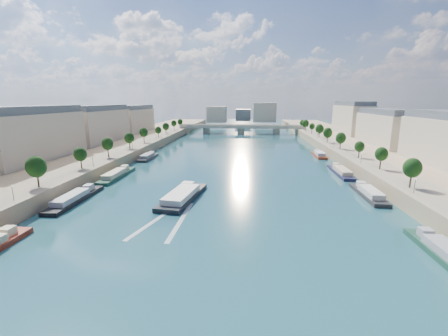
# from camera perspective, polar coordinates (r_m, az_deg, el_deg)

# --- Properties ---
(ground) EXTENTS (700.00, 700.00, 0.00)m
(ground) POSITION_cam_1_polar(r_m,az_deg,el_deg) (141.27, 1.81, 0.50)
(ground) COLOR #0C2B34
(ground) RESTS_ON ground
(quay_left) EXTENTS (44.00, 520.00, 5.00)m
(quay_left) POSITION_cam_1_polar(r_m,az_deg,el_deg) (161.17, -24.69, 1.77)
(quay_left) COLOR #9E8460
(quay_left) RESTS_ON ground
(quay_right) EXTENTS (44.00, 520.00, 5.00)m
(quay_right) POSITION_cam_1_polar(r_m,az_deg,el_deg) (154.98, 29.46, 0.88)
(quay_right) COLOR #9E8460
(quay_right) RESTS_ON ground
(pave_left) EXTENTS (14.00, 520.00, 0.10)m
(pave_left) POSITION_cam_1_polar(r_m,az_deg,el_deg) (153.95, -19.90, 2.68)
(pave_left) COLOR gray
(pave_left) RESTS_ON quay_left
(pave_right) EXTENTS (14.00, 520.00, 0.10)m
(pave_right) POSITION_cam_1_polar(r_m,az_deg,el_deg) (148.84, 24.33, 1.97)
(pave_right) COLOR gray
(pave_right) RESTS_ON quay_right
(trees_left) EXTENTS (4.80, 268.80, 8.26)m
(trees_left) POSITION_cam_1_polar(r_m,az_deg,el_deg) (154.15, -19.07, 4.80)
(trees_left) COLOR #382B1E
(trees_left) RESTS_ON ground
(trees_right) EXTENTS (4.80, 268.80, 8.26)m
(trees_right) POSITION_cam_1_polar(r_m,az_deg,el_deg) (156.75, 22.62, 4.64)
(trees_right) COLOR #382B1E
(trees_right) RESTS_ON ground
(lamps_left) EXTENTS (0.36, 200.36, 4.28)m
(lamps_left) POSITION_cam_1_polar(r_m,az_deg,el_deg) (142.69, -19.98, 3.04)
(lamps_left) COLOR black
(lamps_left) RESTS_ON ground
(lamps_right) EXTENTS (0.36, 200.36, 4.28)m
(lamps_right) POSITION_cam_1_polar(r_m,az_deg,el_deg) (151.64, 22.20, 3.39)
(lamps_right) COLOR black
(lamps_right) RESTS_ON ground
(buildings_left) EXTENTS (16.00, 226.00, 23.20)m
(buildings_left) POSITION_cam_1_polar(r_m,az_deg,el_deg) (176.26, -26.95, 7.00)
(buildings_left) COLOR #C2AF95
(buildings_left) RESTS_ON ground
(buildings_right) EXTENTS (16.00, 226.00, 23.20)m
(buildings_right) POSITION_cam_1_polar(r_m,az_deg,el_deg) (169.58, 32.33, 6.23)
(buildings_right) COLOR #C2AF95
(buildings_right) RESTS_ON ground
(skyline) EXTENTS (79.00, 42.00, 22.00)m
(skyline) POSITION_cam_1_polar(r_m,az_deg,el_deg) (357.72, 4.16, 10.32)
(skyline) COLOR #C2AF95
(skyline) RESTS_ON ground
(bridge) EXTENTS (112.00, 12.00, 8.15)m
(bridge) POSITION_cam_1_polar(r_m,az_deg,el_deg) (275.88, 3.27, 7.60)
(bridge) COLOR #C1B79E
(bridge) RESTS_ON ground
(tour_barge) EXTENTS (11.43, 27.75, 3.72)m
(tour_barge) POSITION_cam_1_polar(r_m,az_deg,el_deg) (94.30, -7.89, -5.31)
(tour_barge) COLOR black
(tour_barge) RESTS_ON ground
(wake) EXTENTS (11.23, 26.02, 0.04)m
(wake) POSITION_cam_1_polar(r_m,az_deg,el_deg) (79.50, -10.47, -9.68)
(wake) COLOR silver
(wake) RESTS_ON ground
(moored_barges_left) EXTENTS (5.00, 157.98, 3.60)m
(moored_barges_left) POSITION_cam_1_polar(r_m,az_deg,el_deg) (99.94, -27.30, -5.71)
(moored_barges_left) COLOR #1B263C
(moored_barges_left) RESTS_ON ground
(moored_barges_right) EXTENTS (5.00, 158.09, 3.60)m
(moored_barges_right) POSITION_cam_1_polar(r_m,az_deg,el_deg) (103.33, 26.55, -5.05)
(moored_barges_right) COLOR black
(moored_barges_right) RESTS_ON ground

